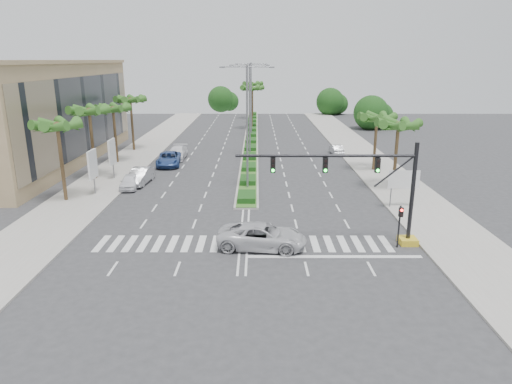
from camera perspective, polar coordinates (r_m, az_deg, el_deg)
ground at (r=32.23m, az=-1.54°, el=-6.48°), size 160.00×160.00×0.00m
footpath_right at (r=53.19m, az=15.68°, el=2.17°), size 6.00×120.00×0.15m
footpath_left at (r=53.71m, az=-17.38°, el=2.17°), size 6.00×120.00×0.15m
median at (r=75.74m, az=-0.61°, el=6.85°), size 2.20×75.00×0.20m
median_grass at (r=75.72m, az=-0.61°, el=6.94°), size 1.80×75.00×0.04m
building at (r=62.21m, az=-25.86°, el=8.69°), size 12.00×36.00×12.00m
signal_gantry at (r=32.15m, az=15.16°, el=-0.57°), size 12.60×1.20×7.20m
pedestrian_signal at (r=32.33m, az=17.55°, el=-3.31°), size 0.28×0.36×3.00m
direction_sign at (r=40.99m, az=17.98°, el=1.32°), size 2.70×0.11×3.40m
billboard_near at (r=45.47m, az=-19.75°, el=3.23°), size 0.18×2.10×4.35m
billboard_far at (r=51.03m, az=-17.55°, el=4.77°), size 0.18×2.10×4.35m
palm_left_near at (r=43.75m, az=-23.57°, el=7.34°), size 4.57×4.68×7.55m
palm_left_mid at (r=51.08m, az=-20.11°, el=9.23°), size 4.57×4.68×7.95m
palm_left_far at (r=58.68m, az=-17.43°, el=9.68°), size 4.57×4.68×7.35m
palm_left_end at (r=66.29m, az=-15.42°, el=10.85°), size 4.57×4.68×7.75m
palm_right_near at (r=46.20m, az=17.36°, el=7.74°), size 4.57×4.68×7.05m
palm_right_far at (r=53.87m, az=14.88°, el=8.74°), size 4.57×4.68×6.75m
palm_median_a at (r=84.89m, az=-0.54°, el=12.67°), size 4.57×4.68×8.05m
palm_median_b at (r=99.86m, az=-0.45°, el=13.20°), size 4.57×4.68×8.05m
streetlight_near at (r=44.09m, az=-1.11°, el=8.89°), size 5.10×0.25×12.00m
streetlight_mid at (r=59.99m, az=-0.79°, el=10.84°), size 5.10×0.25×12.00m
streetlight_far at (r=75.93m, az=-0.61°, el=11.97°), size 5.10×0.25×12.00m
car_parked_a at (r=47.36m, az=-15.48°, el=1.28°), size 1.96×4.23×1.40m
car_parked_b at (r=48.84m, az=-14.30°, el=1.95°), size 2.18×5.09×1.63m
car_parked_c at (r=56.60m, az=-10.84°, el=4.09°), size 3.22×6.09×1.63m
car_parked_d at (r=60.21m, az=-9.82°, el=4.84°), size 2.35×5.54×1.59m
car_crossing at (r=31.25m, az=0.74°, el=-5.55°), size 6.37×3.49×1.69m
car_right at (r=63.45m, az=10.01°, el=5.27°), size 1.53×3.99×1.30m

